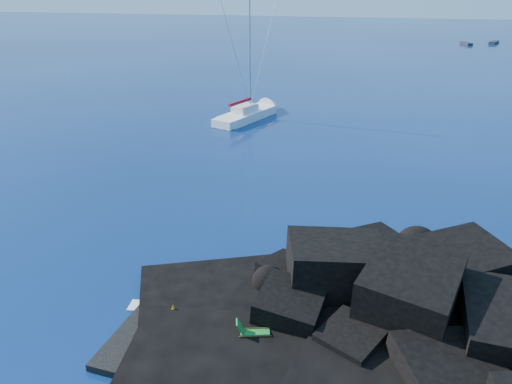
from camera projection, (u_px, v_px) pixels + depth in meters
ground at (110, 340)px, 23.19m from camera, size 400.00×400.00×0.00m
headland at (395, 337)px, 23.42m from camera, size 24.00×24.00×3.60m
beach at (205, 347)px, 22.79m from camera, size 9.08×6.86×0.70m
surf_foam at (239, 292)px, 26.73m from camera, size 10.00×8.00×0.06m
sailboat at (248, 119)px, 58.94m from camera, size 7.55×13.37×13.93m
deck_chair at (255, 329)px, 22.62m from camera, size 1.64×1.03×1.04m
towel at (253, 350)px, 22.05m from camera, size 2.12×1.64×0.05m
sunbather at (253, 348)px, 21.99m from camera, size 1.59×1.03×0.21m
marker_cone at (173, 309)px, 24.37m from camera, size 0.42×0.42×0.53m
distant_boat_a at (466, 45)px, 122.03m from camera, size 2.53×4.37×0.56m
distant_boat_b at (494, 44)px, 123.94m from camera, size 3.26×4.86×0.62m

